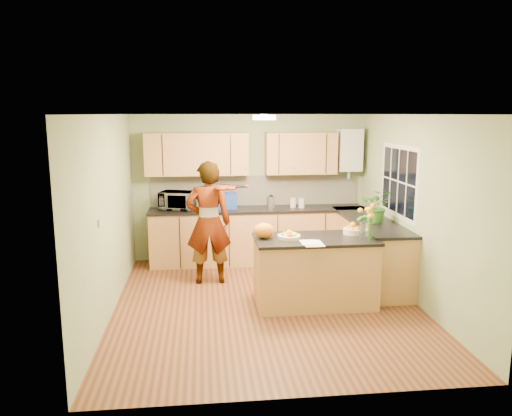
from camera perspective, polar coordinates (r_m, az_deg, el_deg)
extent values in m
plane|color=#502C17|center=(6.80, 1.20, -10.94)|extent=(4.50, 4.50, 0.00)
cube|color=silver|center=(6.32, 1.29, 10.65)|extent=(4.00, 4.50, 0.02)
cube|color=gray|center=(8.64, -0.70, 2.36)|extent=(4.00, 0.02, 2.50)
cube|color=gray|center=(4.28, 5.18, -6.40)|extent=(4.00, 0.02, 2.50)
cube|color=gray|center=(6.49, -16.54, -0.90)|extent=(0.02, 4.50, 2.50)
cube|color=gray|center=(6.98, 17.74, -0.17)|extent=(0.02, 4.50, 2.50)
cube|color=#B08346|center=(8.52, 0.18, -3.26)|extent=(3.60, 0.60, 0.90)
cube|color=black|center=(8.40, 0.19, -0.17)|extent=(3.64, 0.62, 0.04)
cube|color=#B08346|center=(7.82, 12.88, -4.81)|extent=(0.60, 2.20, 0.90)
cube|color=black|center=(7.71, 12.95, -1.44)|extent=(0.62, 2.24, 0.04)
cube|color=silver|center=(8.65, -0.02, 2.02)|extent=(3.60, 0.02, 0.52)
cube|color=#B08346|center=(8.37, -6.77, 6.14)|extent=(1.70, 0.34, 0.70)
cube|color=#B08346|center=(8.53, 5.13, 6.26)|extent=(1.20, 0.34, 0.70)
cube|color=silver|center=(8.75, 10.63, 6.56)|extent=(0.40, 0.30, 0.72)
cylinder|color=silver|center=(8.78, 10.54, 3.95)|extent=(0.06, 0.06, 0.20)
cube|color=silver|center=(7.48, 15.98, 2.95)|extent=(0.01, 1.30, 1.05)
cube|color=black|center=(7.48, 15.95, 2.95)|extent=(0.01, 1.18, 0.92)
cube|color=silver|center=(5.90, -17.43, -1.58)|extent=(0.02, 0.09, 0.09)
cylinder|color=#FFEABF|center=(6.61, 0.94, 10.31)|extent=(0.30, 0.30, 0.06)
cylinder|color=silver|center=(6.61, 0.95, 10.57)|extent=(0.10, 0.10, 0.02)
cube|color=#B08346|center=(6.72, 6.71, -7.32)|extent=(1.55, 0.78, 0.87)
cube|color=black|center=(6.59, 6.79, -3.55)|extent=(1.59, 0.81, 0.04)
cylinder|color=beige|center=(6.51, 3.80, -3.30)|extent=(0.30, 0.30, 0.04)
cylinder|color=beige|center=(6.86, 11.01, -2.61)|extent=(0.26, 0.26, 0.08)
cylinder|color=silver|center=(6.55, 12.30, -2.59)|extent=(0.12, 0.12, 0.23)
ellipsoid|color=orange|center=(6.49, 0.90, -2.59)|extent=(0.32, 0.29, 0.20)
cube|color=white|center=(6.28, 6.52, -4.02)|extent=(0.24, 0.33, 0.01)
imported|color=tan|center=(7.42, -5.46, -1.69)|extent=(0.68, 0.45, 1.84)
imported|color=silver|center=(8.38, -8.98, 0.85)|extent=(0.63, 0.52, 0.30)
cube|color=#203E96|center=(8.36, -3.44, 0.83)|extent=(0.35, 0.27, 0.27)
cylinder|color=silver|center=(8.40, 1.71, 0.64)|extent=(0.14, 0.14, 0.20)
sphere|color=black|center=(8.38, 1.72, 1.55)|extent=(0.07, 0.07, 0.07)
cylinder|color=beige|center=(8.51, 4.26, 0.61)|extent=(0.12, 0.12, 0.16)
cylinder|color=silver|center=(8.47, 5.24, 0.57)|extent=(0.12, 0.12, 0.16)
imported|color=#377226|center=(7.46, 13.66, 0.21)|extent=(0.55, 0.51, 0.49)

